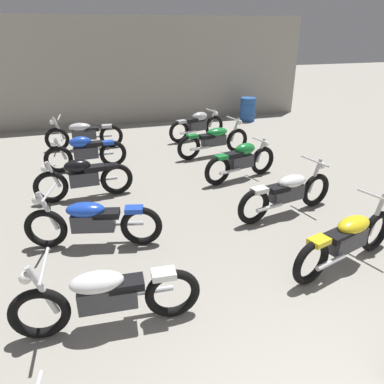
{
  "coord_description": "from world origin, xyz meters",
  "views": [
    {
      "loc": [
        -1.79,
        -0.88,
        3.24
      ],
      "look_at": [
        0.0,
        4.79,
        0.55
      ],
      "focal_mm": 34.29,
      "sensor_mm": 36.0,
      "label": 1
    }
  ],
  "objects_px": {
    "motorcycle_left_row_5": "(84,134)",
    "motorcycle_right_row_5": "(197,125)",
    "motorcycle_left_row_4": "(85,152)",
    "motorcycle_right_row_2": "(287,192)",
    "motorcycle_left_row_1": "(106,295)",
    "motorcycle_right_row_4": "(214,140)",
    "motorcycle_left_row_2": "(92,221)",
    "motorcycle_left_row_3": "(83,177)",
    "motorcycle_right_row_1": "(348,238)",
    "motorcycle_right_row_3": "(241,160)",
    "oil_drum": "(248,109)"
  },
  "relations": [
    {
      "from": "motorcycle_left_row_5",
      "to": "motorcycle_right_row_2",
      "type": "height_order",
      "value": "same"
    },
    {
      "from": "motorcycle_left_row_2",
      "to": "motorcycle_left_row_4",
      "type": "bearing_deg",
      "value": 89.02
    },
    {
      "from": "motorcycle_left_row_4",
      "to": "oil_drum",
      "type": "height_order",
      "value": "motorcycle_left_row_4"
    },
    {
      "from": "motorcycle_left_row_3",
      "to": "motorcycle_right_row_1",
      "type": "relative_size",
      "value": 0.93
    },
    {
      "from": "motorcycle_left_row_1",
      "to": "motorcycle_right_row_5",
      "type": "relative_size",
      "value": 1.12
    },
    {
      "from": "motorcycle_left_row_1",
      "to": "motorcycle_left_row_2",
      "type": "xyz_separation_m",
      "value": [
        -0.04,
        1.85,
        0.0
      ]
    },
    {
      "from": "motorcycle_left_row_4",
      "to": "motorcycle_left_row_5",
      "type": "xyz_separation_m",
      "value": [
        0.03,
        1.73,
        -0.01
      ]
    },
    {
      "from": "motorcycle_left_row_5",
      "to": "oil_drum",
      "type": "xyz_separation_m",
      "value": [
        5.98,
        1.78,
        -0.03
      ]
    },
    {
      "from": "motorcycle_left_row_3",
      "to": "motorcycle_left_row_4",
      "type": "xyz_separation_m",
      "value": [
        0.12,
        1.71,
        0.0
      ]
    },
    {
      "from": "motorcycle_right_row_1",
      "to": "motorcycle_right_row_3",
      "type": "height_order",
      "value": "motorcycle_right_row_1"
    },
    {
      "from": "motorcycle_left_row_4",
      "to": "motorcycle_left_row_3",
      "type": "bearing_deg",
      "value": -93.89
    },
    {
      "from": "motorcycle_left_row_1",
      "to": "motorcycle_left_row_4",
      "type": "relative_size",
      "value": 1.1
    },
    {
      "from": "motorcycle_right_row_3",
      "to": "motorcycle_right_row_5",
      "type": "relative_size",
      "value": 1.0
    },
    {
      "from": "motorcycle_left_row_3",
      "to": "motorcycle_right_row_1",
      "type": "distance_m",
      "value": 5.02
    },
    {
      "from": "motorcycle_left_row_5",
      "to": "motorcycle_right_row_4",
      "type": "bearing_deg",
      "value": -26.76
    },
    {
      "from": "motorcycle_left_row_3",
      "to": "motorcycle_right_row_2",
      "type": "height_order",
      "value": "motorcycle_right_row_2"
    },
    {
      "from": "motorcycle_left_row_3",
      "to": "motorcycle_right_row_5",
      "type": "xyz_separation_m",
      "value": [
        3.55,
        3.41,
        0.0
      ]
    },
    {
      "from": "motorcycle_left_row_4",
      "to": "motorcycle_right_row_5",
      "type": "xyz_separation_m",
      "value": [
        3.44,
        1.7,
        0.0
      ]
    },
    {
      "from": "motorcycle_right_row_5",
      "to": "motorcycle_right_row_1",
      "type": "bearing_deg",
      "value": -90.13
    },
    {
      "from": "motorcycle_left_row_1",
      "to": "motorcycle_left_row_4",
      "type": "height_order",
      "value": "motorcycle_left_row_1"
    },
    {
      "from": "motorcycle_left_row_4",
      "to": "motorcycle_right_row_2",
      "type": "xyz_separation_m",
      "value": [
        3.45,
        -3.57,
        -0.01
      ]
    },
    {
      "from": "motorcycle_right_row_2",
      "to": "oil_drum",
      "type": "bearing_deg",
      "value": 70.09
    },
    {
      "from": "motorcycle_left_row_3",
      "to": "motorcycle_right_row_3",
      "type": "bearing_deg",
      "value": -0.18
    },
    {
      "from": "motorcycle_left_row_5",
      "to": "motorcycle_right_row_5",
      "type": "relative_size",
      "value": 1.12
    },
    {
      "from": "motorcycle_left_row_4",
      "to": "motorcycle_left_row_2",
      "type": "bearing_deg",
      "value": -90.98
    },
    {
      "from": "motorcycle_right_row_2",
      "to": "motorcycle_right_row_3",
      "type": "height_order",
      "value": "motorcycle_right_row_2"
    },
    {
      "from": "motorcycle_right_row_2",
      "to": "motorcycle_right_row_3",
      "type": "relative_size",
      "value": 1.11
    },
    {
      "from": "motorcycle_left_row_2",
      "to": "motorcycle_right_row_5",
      "type": "distance_m",
      "value": 6.37
    },
    {
      "from": "oil_drum",
      "to": "motorcycle_right_row_3",
      "type": "bearing_deg",
      "value": -116.82
    },
    {
      "from": "motorcycle_left_row_2",
      "to": "motorcycle_left_row_4",
      "type": "height_order",
      "value": "motorcycle_left_row_2"
    },
    {
      "from": "motorcycle_left_row_5",
      "to": "motorcycle_right_row_5",
      "type": "distance_m",
      "value": 3.41
    },
    {
      "from": "motorcycle_right_row_2",
      "to": "motorcycle_right_row_5",
      "type": "bearing_deg",
      "value": 90.1
    },
    {
      "from": "motorcycle_right_row_4",
      "to": "motorcycle_right_row_5",
      "type": "relative_size",
      "value": 1.12
    },
    {
      "from": "motorcycle_left_row_2",
      "to": "motorcycle_left_row_3",
      "type": "relative_size",
      "value": 1.08
    },
    {
      "from": "motorcycle_right_row_3",
      "to": "motorcycle_right_row_4",
      "type": "height_order",
      "value": "motorcycle_right_row_4"
    },
    {
      "from": "motorcycle_right_row_2",
      "to": "motorcycle_right_row_4",
      "type": "bearing_deg",
      "value": 91.18
    },
    {
      "from": "motorcycle_left_row_1",
      "to": "motorcycle_left_row_5",
      "type": "relative_size",
      "value": 1.0
    },
    {
      "from": "motorcycle_left_row_2",
      "to": "motorcycle_right_row_1",
      "type": "bearing_deg",
      "value": -25.36
    },
    {
      "from": "motorcycle_left_row_5",
      "to": "motorcycle_right_row_4",
      "type": "distance_m",
      "value": 3.74
    },
    {
      "from": "motorcycle_left_row_2",
      "to": "motorcycle_right_row_4",
      "type": "height_order",
      "value": "same"
    },
    {
      "from": "motorcycle_left_row_4",
      "to": "motorcycle_right_row_1",
      "type": "height_order",
      "value": "motorcycle_right_row_1"
    },
    {
      "from": "motorcycle_left_row_5",
      "to": "motorcycle_right_row_3",
      "type": "distance_m",
      "value": 4.8
    },
    {
      "from": "motorcycle_right_row_3",
      "to": "motorcycle_right_row_5",
      "type": "distance_m",
      "value": 3.43
    },
    {
      "from": "motorcycle_right_row_2",
      "to": "motorcycle_right_row_4",
      "type": "relative_size",
      "value": 1.0
    },
    {
      "from": "motorcycle_left_row_2",
      "to": "motorcycle_right_row_2",
      "type": "height_order",
      "value": "same"
    },
    {
      "from": "motorcycle_left_row_1",
      "to": "motorcycle_left_row_5",
      "type": "xyz_separation_m",
      "value": [
        0.05,
        7.2,
        0.0
      ]
    },
    {
      "from": "motorcycle_left_row_5",
      "to": "motorcycle_right_row_1",
      "type": "distance_m",
      "value": 7.78
    },
    {
      "from": "motorcycle_left_row_1",
      "to": "motorcycle_right_row_3",
      "type": "bearing_deg",
      "value": 47.85
    },
    {
      "from": "motorcycle_right_row_2",
      "to": "oil_drum",
      "type": "relative_size",
      "value": 2.53
    },
    {
      "from": "motorcycle_right_row_5",
      "to": "oil_drum",
      "type": "bearing_deg",
      "value": 35.11
    }
  ]
}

